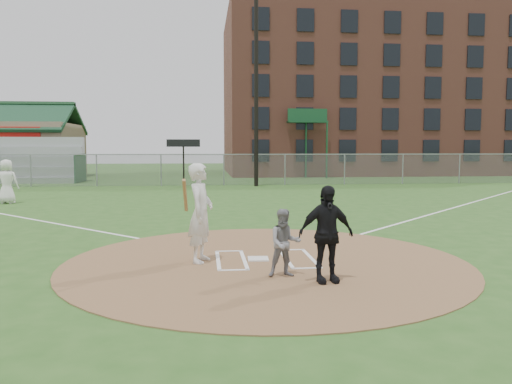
{
  "coord_description": "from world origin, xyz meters",
  "views": [
    {
      "loc": [
        -1.28,
        -10.24,
        2.38
      ],
      "look_at": [
        0.0,
        2.0,
        1.3
      ],
      "focal_mm": 35.0,
      "sensor_mm": 36.0,
      "label": 1
    }
  ],
  "objects": [
    {
      "name": "ground",
      "position": [
        0.0,
        0.0,
        0.0
      ],
      "size": [
        140.0,
        140.0,
        0.0
      ],
      "primitive_type": "plane",
      "color": "#2A531C",
      "rests_on": "ground"
    },
    {
      "name": "dirt_circle",
      "position": [
        0.0,
        0.0,
        0.01
      ],
      "size": [
        8.4,
        8.4,
        0.02
      ],
      "primitive_type": "cylinder",
      "color": "olive",
      "rests_on": "ground"
    },
    {
      "name": "home_plate",
      "position": [
        -0.15,
        0.14,
        0.03
      ],
      "size": [
        0.46,
        0.46,
        0.03
      ],
      "primitive_type": "cube",
      "rotation": [
        0.0,
        0.0,
        -0.07
      ],
      "color": "white",
      "rests_on": "dirt_circle"
    },
    {
      "name": "foul_line_first",
      "position": [
        9.0,
        9.0,
        0.01
      ],
      "size": [
        17.04,
        17.04,
        0.01
      ],
      "primitive_type": "cube",
      "rotation": [
        0.0,
        0.0,
        -0.79
      ],
      "color": "white",
      "rests_on": "ground"
    },
    {
      "name": "catcher",
      "position": [
        0.19,
        -1.3,
        0.65
      ],
      "size": [
        0.63,
        0.5,
        1.25
      ],
      "primitive_type": "imported",
      "rotation": [
        0.0,
        0.0,
        0.04
      ],
      "color": "gray",
      "rests_on": "dirt_circle"
    },
    {
      "name": "umpire",
      "position": [
        0.85,
        -1.75,
        0.88
      ],
      "size": [
        1.06,
        0.56,
        1.72
      ],
      "primitive_type": "imported",
      "rotation": [
        0.0,
        0.0,
        0.14
      ],
      "color": "black",
      "rests_on": "dirt_circle"
    },
    {
      "name": "ondeck_player",
      "position": [
        -9.76,
        12.25,
        0.95
      ],
      "size": [
        0.96,
        0.65,
        1.91
      ],
      "primitive_type": "imported",
      "rotation": [
        0.0,
        0.0,
        3.09
      ],
      "color": "white",
      "rests_on": "ground"
    },
    {
      "name": "batters_boxes",
      "position": [
        0.0,
        0.15,
        0.03
      ],
      "size": [
        2.08,
        1.88,
        0.01
      ],
      "color": "white",
      "rests_on": "dirt_circle"
    },
    {
      "name": "batter_at_plate",
      "position": [
        -1.36,
        0.06,
        1.05
      ],
      "size": [
        0.69,
        1.13,
        2.05
      ],
      "color": "silver",
      "rests_on": "dirt_circle"
    },
    {
      "name": "outfield_fence",
      "position": [
        0.0,
        22.0,
        1.02
      ],
      "size": [
        56.08,
        0.08,
        2.03
      ],
      "color": "slate",
      "rests_on": "ground"
    },
    {
      "name": "bleachers",
      "position": [
        -13.0,
        26.2,
        1.59
      ],
      "size": [
        6.08,
        3.2,
        3.2
      ],
      "color": "#B7BABF",
      "rests_on": "ground"
    },
    {
      "name": "clubhouse",
      "position": [
        -18.0,
        32.99,
        2.39
      ],
      "size": [
        12.2,
        8.71,
        6.23
      ],
      "color": "gray",
      "rests_on": "ground"
    },
    {
      "name": "brick_warehouse",
      "position": [
        16.0,
        37.96,
        7.5
      ],
      "size": [
        30.0,
        17.17,
        15.0
      ],
      "color": "brown",
      "rests_on": "ground"
    },
    {
      "name": "light_pole",
      "position": [
        2.0,
        21.0,
        6.61
      ],
      "size": [
        1.2,
        0.3,
        12.22
      ],
      "color": "black",
      "rests_on": "ground"
    },
    {
      "name": "scoreboard_sign",
      "position": [
        -2.5,
        20.2,
        2.39
      ],
      "size": [
        2.0,
        0.1,
        2.93
      ],
      "color": "black",
      "rests_on": "ground"
    }
  ]
}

